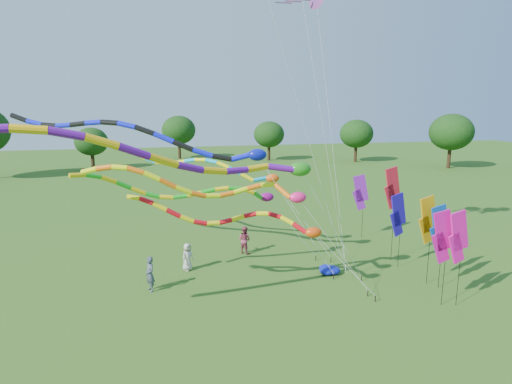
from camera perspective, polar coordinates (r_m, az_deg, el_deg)
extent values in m
plane|color=#255316|center=(19.27, 10.15, -16.63)|extent=(160.00, 160.00, 0.00)
cylinder|color=#382314|center=(69.31, 24.42, 4.33)|extent=(0.50, 0.50, 3.19)
ellipsoid|color=#11370F|center=(68.99, 24.70, 7.75)|extent=(6.73, 6.73, 5.72)
cylinder|color=#382314|center=(69.84, 13.12, 5.27)|extent=(0.50, 0.50, 3.59)
ellipsoid|color=#11370F|center=(69.51, 13.30, 9.11)|extent=(7.58, 7.58, 6.45)
cylinder|color=#382314|center=(72.02, 1.70, 5.60)|extent=(0.50, 0.50, 3.23)
ellipsoid|color=#11370F|center=(71.71, 1.72, 8.95)|extent=(6.82, 6.82, 5.80)
cylinder|color=#382314|center=(69.69, -9.70, 4.89)|extent=(0.50, 0.50, 2.39)
ellipsoid|color=#11370F|center=(69.41, -9.79, 7.45)|extent=(5.05, 5.05, 4.29)
cylinder|color=#382314|center=(69.19, -21.52, 4.30)|extent=(0.50, 0.50, 2.61)
ellipsoid|color=#11370F|center=(68.89, -21.73, 7.11)|extent=(5.51, 5.51, 4.68)
cylinder|color=black|center=(21.34, 15.61, -13.53)|extent=(0.05, 0.05, 0.30)
cylinder|color=silver|center=(20.44, 11.75, -9.46)|extent=(0.02, 0.02, 4.25)
ellipsoid|color=#D6400B|center=(19.79, 7.67, -5.37)|extent=(0.78, 0.50, 0.50)
cylinder|color=red|center=(19.80, 5.81, -4.80)|extent=(0.23, 0.23, 0.70)
cylinder|color=yellow|center=(19.87, 4.15, -3.79)|extent=(0.23, 0.23, 0.65)
cylinder|color=red|center=(19.96, 2.51, -3.13)|extent=(0.23, 0.23, 0.60)
cylinder|color=yellow|center=(20.06, 0.87, -2.90)|extent=(0.23, 0.23, 0.58)
cylinder|color=red|center=(20.13, -0.76, -3.07)|extent=(0.23, 0.23, 0.59)
cylinder|color=yellow|center=(20.18, -2.40, -3.48)|extent=(0.23, 0.23, 0.60)
cylinder|color=red|center=(20.18, -4.06, -3.92)|extent=(0.23, 0.23, 0.60)
cylinder|color=yellow|center=(20.13, -5.74, -4.15)|extent=(0.23, 0.23, 0.60)
cylinder|color=red|center=(20.03, -7.45, -4.04)|extent=(0.23, 0.23, 0.63)
cylinder|color=yellow|center=(19.91, -9.20, -3.55)|extent=(0.23, 0.23, 0.67)
cylinder|color=red|center=(19.80, -10.96, -2.78)|extent=(0.23, 0.23, 0.69)
cylinder|color=yellow|center=(19.75, -12.71, -1.90)|extent=(0.23, 0.23, 0.67)
cylinder|color=red|center=(19.79, -14.40, -1.16)|extent=(0.23, 0.23, 0.62)
cylinder|color=yellow|center=(19.93, -16.00, -0.72)|extent=(0.23, 0.23, 0.58)
cylinder|color=black|center=(21.80, 14.68, -12.93)|extent=(0.05, 0.05, 0.30)
cylinder|color=silver|center=(20.32, 10.37, -7.06)|extent=(0.02, 0.02, 5.88)
ellipsoid|color=#F91B71|center=(19.23, 5.60, -0.72)|extent=(0.78, 0.50, 0.50)
cylinder|color=orange|center=(19.29, 3.52, 0.16)|extent=(0.23, 0.23, 0.98)
cylinder|color=#F0F80C|center=(19.40, 1.56, 0.99)|extent=(0.23, 0.23, 0.63)
cylinder|color=orange|center=(19.32, -0.28, 0.68)|extent=(0.23, 0.23, 0.64)
cylinder|color=#F0F80C|center=(19.21, -2.10, 0.17)|extent=(0.23, 0.23, 0.65)
cylinder|color=orange|center=(19.05, -3.94, -0.30)|extent=(0.23, 0.23, 0.65)
cylinder|color=#F0F80C|center=(18.86, -5.80, -0.51)|extent=(0.23, 0.23, 0.66)
cylinder|color=orange|center=(18.64, -7.71, -0.32)|extent=(0.23, 0.23, 0.68)
cylinder|color=#F0F80C|center=(18.42, -9.68, 0.28)|extent=(0.23, 0.23, 0.72)
cylinder|color=orange|center=(18.24, -11.70, 1.16)|extent=(0.23, 0.23, 0.73)
cylinder|color=#F0F80C|center=(18.14, -13.74, 2.08)|extent=(0.23, 0.23, 0.70)
cylinder|color=orange|center=(18.14, -15.76, 2.80)|extent=(0.23, 0.23, 0.66)
cylinder|color=#F0F80C|center=(18.24, -17.72, 3.13)|extent=(0.23, 0.23, 0.63)
cylinder|color=orange|center=(18.46, -19.58, 3.05)|extent=(0.23, 0.23, 0.64)
cylinder|color=#F0F80C|center=(18.75, -21.34, 2.67)|extent=(0.23, 0.23, 0.67)
cylinder|color=black|center=(23.41, 13.88, -11.14)|extent=(0.05, 0.05, 0.30)
cylinder|color=silver|center=(21.18, 10.23, -4.55)|extent=(0.02, 0.02, 7.13)
ellipsoid|color=#217B16|center=(19.41, 5.90, 3.06)|extent=(1.01, 0.65, 0.65)
cylinder|color=#5D0D93|center=(19.11, 3.29, 3.23)|extent=(0.29, 0.29, 1.19)
cylinder|color=#E7A80C|center=(18.72, 0.18, 3.23)|extent=(0.29, 0.29, 1.10)
cylinder|color=#5D0D93|center=(18.10, -2.63, 2.87)|extent=(0.29, 0.29, 1.10)
cylinder|color=#E7A80C|center=(17.49, -5.60, 2.83)|extent=(0.29, 0.29, 1.12)
cylinder|color=#5D0D93|center=(16.90, -8.78, 3.24)|extent=(0.29, 0.29, 1.14)
cylinder|color=#E7A80C|center=(16.37, -12.22, 4.10)|extent=(0.29, 0.29, 1.17)
cylinder|color=#5D0D93|center=(15.94, -15.93, 5.23)|extent=(0.29, 0.29, 1.17)
cylinder|color=#E7A80C|center=(15.64, -19.87, 6.34)|extent=(0.29, 0.29, 1.15)
cylinder|color=#5D0D93|center=(15.50, -23.94, 7.13)|extent=(0.29, 0.29, 1.11)
cylinder|color=#E7A80C|center=(15.52, -28.03, 7.38)|extent=(0.29, 0.29, 1.09)
cylinder|color=black|center=(23.38, 10.30, -11.02)|extent=(0.05, 0.05, 0.30)
cylinder|color=silver|center=(22.37, 5.36, -3.11)|extent=(0.02, 0.02, 7.47)
ellipsoid|color=#0B149F|center=(22.01, 0.18, 4.98)|extent=(0.98, 0.63, 0.63)
cylinder|color=#0E16E4|center=(22.19, -1.98, 4.68)|extent=(0.28, 0.28, 1.03)
cylinder|color=black|center=(22.33, -4.51, 4.58)|extent=(0.28, 0.28, 1.02)
cylinder|color=#0E16E4|center=(22.37, -7.11, 5.19)|extent=(0.28, 0.28, 1.05)
cylinder|color=black|center=(22.48, -9.68, 6.08)|extent=(0.28, 0.28, 1.08)
cylinder|color=#0E16E4|center=(22.68, -12.19, 7.07)|extent=(0.28, 0.28, 1.07)
cylinder|color=black|center=(22.99, -14.59, 7.94)|extent=(0.28, 0.28, 1.04)
cylinder|color=#0E16E4|center=(23.41, -16.84, 8.53)|extent=(0.28, 0.28, 1.01)
cylinder|color=black|center=(23.93, -18.92, 8.75)|extent=(0.28, 0.28, 1.00)
cylinder|color=#0E16E4|center=(24.53, -20.83, 8.65)|extent=(0.28, 0.28, 1.01)
cylinder|color=black|center=(25.19, -22.59, 8.37)|extent=(0.28, 0.28, 1.01)
cylinder|color=#0E16E4|center=(25.88, -24.24, 8.11)|extent=(0.28, 0.28, 1.01)
cylinder|color=black|center=(26.58, -25.83, 8.02)|extent=(0.28, 0.28, 1.00)
cylinder|color=#0E16E4|center=(27.27, -27.41, 8.19)|extent=(0.28, 0.28, 1.01)
cylinder|color=black|center=(27.92, -29.00, 8.62)|extent=(0.28, 0.28, 1.04)
cylinder|color=black|center=(25.71, 9.95, -8.88)|extent=(0.05, 0.05, 0.30)
cylinder|color=silver|center=(25.07, 6.14, -3.48)|extent=(0.02, 0.02, 5.78)
ellipsoid|color=#F2510E|center=(24.80, 2.22, 1.85)|extent=(0.79, 0.51, 0.51)
cylinder|color=#0DADE0|center=(24.74, 0.53, 1.72)|extent=(0.23, 0.23, 0.82)
cylinder|color=#FDED0D|center=(24.62, -1.20, 1.99)|extent=(0.23, 0.23, 0.81)
cylinder|color=#0DADE0|center=(24.65, -2.84, 2.86)|extent=(0.23, 0.23, 0.79)
cylinder|color=#FDED0D|center=(24.78, -4.44, 3.61)|extent=(0.23, 0.23, 0.75)
cylinder|color=#0DADE0|center=(25.02, -5.97, 4.10)|extent=(0.23, 0.23, 0.72)
cylinder|color=#FDED0D|center=(25.35, -7.41, 4.28)|extent=(0.23, 0.23, 0.72)
cylinder|color=#0DADE0|center=(25.75, -8.78, 4.18)|extent=(0.23, 0.23, 0.74)
cylinder|color=#FDED0D|center=(26.20, -10.08, 3.97)|extent=(0.23, 0.23, 0.75)
cylinder|color=#0DADE0|center=(26.65, -11.34, 3.80)|extent=(0.23, 0.23, 0.73)
cylinder|color=#FDED0D|center=(27.08, -12.58, 3.82)|extent=(0.23, 0.23, 0.72)
cylinder|color=#0DADE0|center=(27.47, -13.84, 4.11)|extent=(0.23, 0.23, 0.74)
cylinder|color=#FDED0D|center=(27.80, -15.13, 4.64)|extent=(0.23, 0.23, 0.77)
cylinder|color=#0DADE0|center=(28.08, -16.47, 5.32)|extent=(0.23, 0.23, 0.79)
cylinder|color=#FDED0D|center=(28.32, -17.86, 5.98)|extent=(0.23, 0.23, 0.79)
cylinder|color=black|center=(25.83, 7.98, -8.71)|extent=(0.05, 0.05, 0.30)
cylinder|color=silver|center=(24.39, 4.88, -4.77)|extent=(0.02, 0.02, 5.05)
ellipsoid|color=#840C6C|center=(23.18, 1.45, -0.67)|extent=(0.77, 0.50, 0.50)
cylinder|color=#16AA1A|center=(22.61, 0.20, -0.42)|extent=(0.22, 0.22, 0.97)
cylinder|color=yellow|center=(22.06, -1.12, 0.17)|extent=(0.22, 0.22, 0.71)
cylinder|color=#16AA1A|center=(21.86, -2.83, 0.47)|extent=(0.22, 0.22, 0.69)
cylinder|color=yellow|center=(21.76, -4.61, 0.44)|extent=(0.22, 0.22, 0.69)
cylinder|color=#16AA1A|center=(21.73, -6.42, 0.13)|extent=(0.22, 0.22, 0.71)
cylinder|color=yellow|center=(21.75, -8.25, -0.29)|extent=(0.22, 0.22, 0.71)
cylinder|color=#16AA1A|center=(21.77, -10.06, -0.61)|extent=(0.22, 0.22, 0.69)
cylinder|color=yellow|center=(21.75, -11.86, -0.67)|extent=(0.22, 0.22, 0.68)
cylinder|color=#16AA1A|center=(21.68, -13.66, -0.40)|extent=(0.22, 0.22, 0.71)
cylinder|color=yellow|center=(21.54, -15.45, 0.16)|extent=(0.22, 0.22, 0.74)
cylinder|color=#16AA1A|center=(21.34, -17.24, 0.89)|extent=(0.22, 0.22, 0.76)
cylinder|color=yellow|center=(21.11, -19.06, 1.58)|extent=(0.22, 0.22, 0.75)
cylinder|color=#16AA1A|center=(20.87, -20.88, 2.02)|extent=(0.22, 0.22, 0.72)
cylinder|color=yellow|center=(20.64, -22.72, 2.09)|extent=(0.22, 0.22, 0.70)
cylinder|color=black|center=(23.46, 11.95, -11.00)|extent=(0.04, 0.04, 0.30)
cylinder|color=silver|center=(21.43, 8.51, 10.95)|extent=(0.01, 0.01, 17.46)
cylinder|color=black|center=(23.46, 11.95, -11.00)|extent=(0.04, 0.04, 0.30)
cylinder|color=silver|center=(19.46, 3.71, 17.85)|extent=(0.01, 0.01, 23.22)
cylinder|color=black|center=(23.46, 11.95, -11.00)|extent=(0.04, 0.04, 0.30)
cylinder|color=silver|center=(23.03, 9.99, 7.42)|extent=(0.01, 0.01, 14.70)
cube|color=purple|center=(24.46, 4.98, 24.02)|extent=(0.90, 0.12, 0.04)
cube|color=purple|center=(24.28, 3.63, 23.84)|extent=(0.90, 0.12, 0.04)
cylinder|color=black|center=(23.26, 23.49, -7.11)|extent=(0.02, 0.02, 3.97)
cube|color=#0C44AF|center=(22.74, 23.35, -3.87)|extent=(1.16, 0.17, 1.93)
cube|color=#0C44AF|center=(22.90, 23.04, -5.82)|extent=(1.01, 0.16, 1.51)
cylinder|color=black|center=(21.33, 23.90, -8.50)|extent=(0.02, 0.02, 4.18)
cube|color=#D20B8F|center=(20.77, 23.74, -4.71)|extent=(1.16, 0.09, 1.93)
cube|color=#D20B8F|center=(20.94, 23.39, -6.83)|extent=(1.01, 0.09, 1.51)
cylinder|color=black|center=(23.51, 22.14, -6.38)|extent=(0.02, 0.02, 4.30)
cube|color=orange|center=(22.96, 22.02, -2.77)|extent=(1.16, 0.22, 1.93)
cube|color=orange|center=(23.10, 21.73, -4.71)|extent=(1.01, 0.21, 1.51)
cylinder|color=black|center=(25.39, 18.64, -5.22)|extent=(0.02, 0.02, 3.97)
cube|color=#1E0CAB|center=(24.89, 18.48, -2.24)|extent=(1.15, 0.32, 1.93)
cube|color=#1E0CAB|center=(25.03, 18.23, -4.04)|extent=(1.00, 0.29, 1.51)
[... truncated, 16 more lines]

